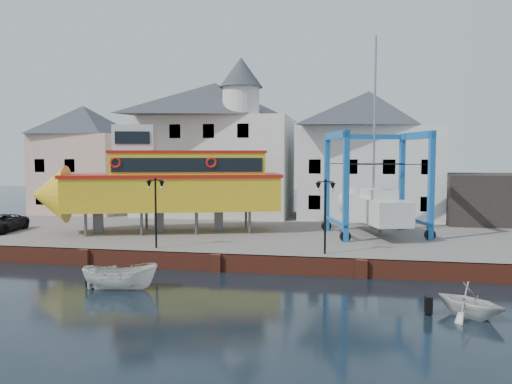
# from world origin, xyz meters

# --- Properties ---
(ground) EXTENTS (140.00, 140.00, 0.00)m
(ground) POSITION_xyz_m (0.00, 0.00, 0.00)
(ground) COLOR black
(ground) RESTS_ON ground
(hardstanding) EXTENTS (44.00, 22.00, 1.00)m
(hardstanding) POSITION_xyz_m (0.00, 11.00, 0.50)
(hardstanding) COLOR slate
(hardstanding) RESTS_ON ground
(quay_wall) EXTENTS (44.00, 0.47, 1.00)m
(quay_wall) POSITION_xyz_m (-0.00, 0.10, 0.50)
(quay_wall) COLOR maroon
(quay_wall) RESTS_ON ground
(building_pink) EXTENTS (8.00, 7.00, 10.30)m
(building_pink) POSITION_xyz_m (-18.00, 18.00, 6.15)
(building_pink) COLOR #D7A095
(building_pink) RESTS_ON hardstanding
(building_white_main) EXTENTS (14.00, 8.30, 14.00)m
(building_white_main) POSITION_xyz_m (-4.87, 18.39, 7.34)
(building_white_main) COLOR silver
(building_white_main) RESTS_ON hardstanding
(building_white_right) EXTENTS (12.00, 8.00, 11.20)m
(building_white_right) POSITION_xyz_m (9.00, 19.00, 6.60)
(building_white_right) COLOR silver
(building_white_right) RESTS_ON hardstanding
(shed_dark) EXTENTS (8.00, 7.00, 4.00)m
(shed_dark) POSITION_xyz_m (19.00, 17.00, 3.00)
(shed_dark) COLOR black
(shed_dark) RESTS_ON hardstanding
(lamp_post_left) EXTENTS (1.12, 0.32, 4.20)m
(lamp_post_left) POSITION_xyz_m (-4.00, 1.20, 4.17)
(lamp_post_left) COLOR black
(lamp_post_left) RESTS_ON hardstanding
(lamp_post_right) EXTENTS (1.12, 0.32, 4.20)m
(lamp_post_right) POSITION_xyz_m (6.00, 1.20, 4.17)
(lamp_post_right) COLOR black
(lamp_post_right) RESTS_ON hardstanding
(tour_boat) EXTENTS (17.96, 8.95, 7.62)m
(tour_boat) POSITION_xyz_m (-6.10, 7.16, 4.59)
(tour_boat) COLOR #59595E
(tour_boat) RESTS_ON hardstanding
(travel_lift) EXTENTS (7.57, 9.35, 13.70)m
(travel_lift) POSITION_xyz_m (8.89, 9.21, 3.29)
(travel_lift) COLOR #1056A1
(travel_lift) RESTS_ON hardstanding
(van) EXTENTS (2.54, 4.65, 1.24)m
(van) POSITION_xyz_m (-17.41, 5.20, 1.62)
(van) COLOR black
(van) RESTS_ON hardstanding
(motorboat_a) EXTENTS (3.87, 1.94, 1.43)m
(motorboat_a) POSITION_xyz_m (-3.62, -4.44, 0.00)
(motorboat_a) COLOR silver
(motorboat_a) RESTS_ON ground
(motorboat_c) EXTENTS (3.76, 3.71, 1.50)m
(motorboat_c) POSITION_xyz_m (12.13, -5.74, 0.00)
(motorboat_c) COLOR silver
(motorboat_c) RESTS_ON ground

